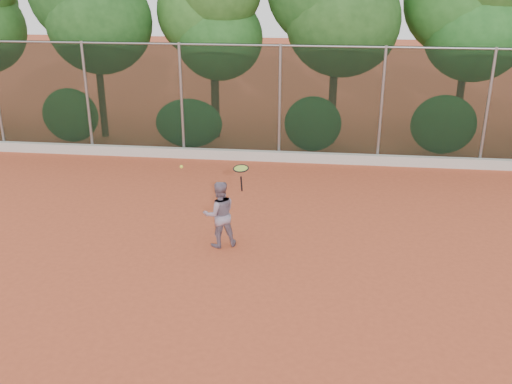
# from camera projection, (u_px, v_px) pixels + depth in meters

# --- Properties ---
(ground) EXTENTS (80.00, 80.00, 0.00)m
(ground) POSITION_uv_depth(u_px,v_px,m) (250.00, 269.00, 11.23)
(ground) COLOR #C14F2D
(ground) RESTS_ON ground
(concrete_curb) EXTENTS (24.00, 0.20, 0.30)m
(concrete_curb) POSITION_uv_depth(u_px,v_px,m) (278.00, 156.00, 17.48)
(concrete_curb) COLOR beige
(concrete_curb) RESTS_ON ground
(tennis_player) EXTENTS (0.86, 0.78, 1.45)m
(tennis_player) POSITION_uv_depth(u_px,v_px,m) (220.00, 214.00, 11.96)
(tennis_player) COLOR gray
(tennis_player) RESTS_ON ground
(chainlink_fence) EXTENTS (24.09, 0.09, 3.50)m
(chainlink_fence) POSITION_uv_depth(u_px,v_px,m) (280.00, 100.00, 17.02)
(chainlink_fence) COLOR black
(chainlink_fence) RESTS_ON ground
(foliage_backdrop) EXTENTS (23.70, 3.63, 7.55)m
(foliage_backdrop) POSITION_uv_depth(u_px,v_px,m) (269.00, 7.00, 17.98)
(foliage_backdrop) COLOR #432719
(foliage_backdrop) RESTS_ON ground
(tennis_racket) EXTENTS (0.38, 0.38, 0.56)m
(tennis_racket) POSITION_uv_depth(u_px,v_px,m) (241.00, 170.00, 11.40)
(tennis_racket) COLOR black
(tennis_racket) RESTS_ON ground
(tennis_ball_in_flight) EXTENTS (0.07, 0.07, 0.07)m
(tennis_ball_in_flight) POSITION_uv_depth(u_px,v_px,m) (181.00, 167.00, 11.63)
(tennis_ball_in_flight) COLOR #E0EF36
(tennis_ball_in_flight) RESTS_ON ground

